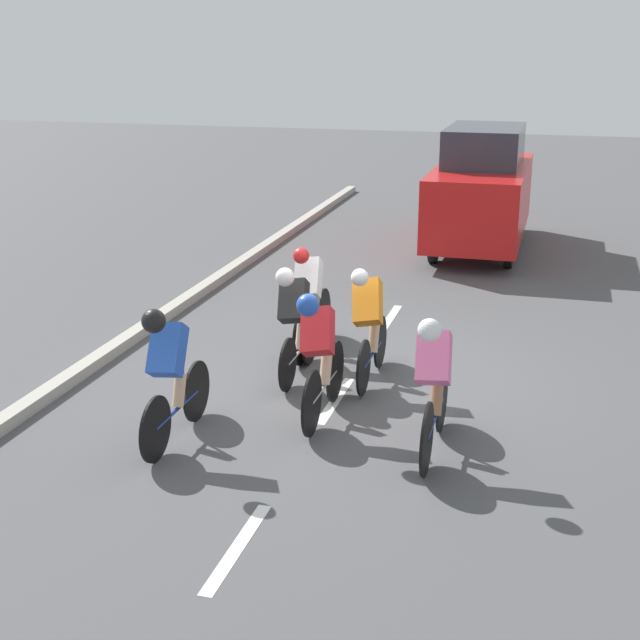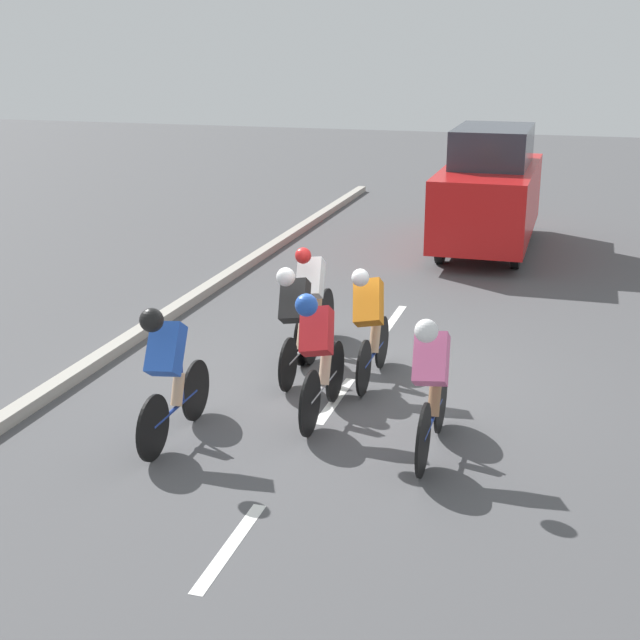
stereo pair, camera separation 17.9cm
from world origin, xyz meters
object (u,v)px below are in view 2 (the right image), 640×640
at_px(cyclist_pink, 431,383).
at_px(cyclist_red, 318,351).
at_px(support_car, 489,190).
at_px(cyclist_white, 312,298).
at_px(cyclist_blue, 168,369).
at_px(cyclist_black, 296,318).
at_px(cyclist_orange, 370,322).

bearing_deg(cyclist_pink, cyclist_red, -21.57).
height_order(cyclist_red, cyclist_pink, cyclist_pink).
relative_size(cyclist_red, support_car, 0.37).
relative_size(cyclist_white, cyclist_pink, 1.00).
bearing_deg(cyclist_blue, cyclist_white, -101.33).
bearing_deg(cyclist_white, cyclist_black, 95.29).
bearing_deg(cyclist_red, cyclist_black, -61.30).
bearing_deg(cyclist_blue, cyclist_orange, -125.63).
bearing_deg(cyclist_black, cyclist_blue, 71.56).
xyz_separation_m(cyclist_orange, support_car, (-0.55, -7.58, 0.39)).
distance_m(cyclist_black, cyclist_orange, 0.88).
xyz_separation_m(cyclist_blue, support_car, (-2.11, -9.76, 0.36)).
xyz_separation_m(cyclist_orange, cyclist_pink, (-1.03, 1.74, 0.01)).
bearing_deg(cyclist_red, support_car, -95.36).
distance_m(cyclist_white, support_car, 6.94).
height_order(cyclist_black, support_car, support_car).
bearing_deg(cyclist_red, cyclist_orange, -102.57).
bearing_deg(cyclist_black, cyclist_orange, -172.09).
height_order(cyclist_blue, cyclist_black, cyclist_blue).
height_order(cyclist_blue, cyclist_pink, cyclist_blue).
distance_m(cyclist_white, cyclist_pink, 3.23).
height_order(cyclist_blue, cyclist_red, cyclist_blue).
xyz_separation_m(cyclist_black, support_car, (-1.43, -7.70, 0.39)).
bearing_deg(cyclist_white, cyclist_orange, 139.78).
bearing_deg(cyclist_pink, support_car, -87.08).
distance_m(cyclist_red, cyclist_pink, 1.40).
relative_size(cyclist_black, cyclist_red, 0.95).
relative_size(cyclist_blue, support_car, 0.38).
relative_size(cyclist_pink, support_car, 0.39).
relative_size(cyclist_orange, support_car, 0.36).
xyz_separation_m(cyclist_white, cyclist_orange, (-0.96, 0.81, 0.01)).
bearing_deg(cyclist_pink, cyclist_blue, 9.67).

